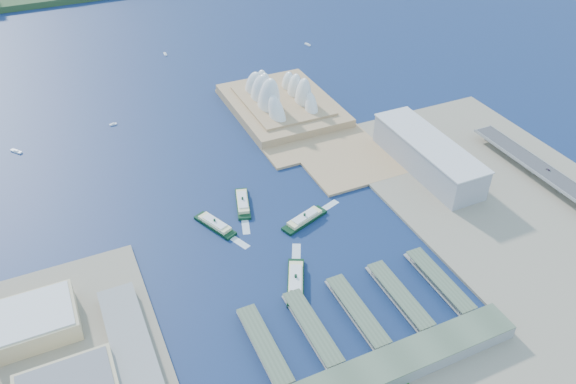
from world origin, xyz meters
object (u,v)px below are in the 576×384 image
toaster_building (427,155)px  ferry_a (215,223)px  ferry_b (243,201)px  opera_house (282,88)px  car_c (548,169)px  ferry_c (296,279)px  ferry_d (305,218)px

toaster_building → ferry_a: toaster_building is taller
toaster_building → ferry_b: (-213.47, 26.87, -15.60)m
opera_house → car_c: bearing=-53.9°
ferry_c → ferry_a: bearing=-43.0°
opera_house → ferry_b: (-123.47, -173.13, -27.10)m
ferry_a → opera_house: bearing=27.1°
ferry_c → car_c: (320.61, 26.60, 10.15)m
toaster_building → ferry_b: size_ratio=2.99×
toaster_building → opera_house: bearing=114.2°
opera_house → ferry_d: (-76.28, -225.05, -26.98)m
ferry_c → ferry_d: size_ratio=1.08×
toaster_building → ferry_b: bearing=172.8°
toaster_building → ferry_a: bearing=178.8°
ferry_a → ferry_b: ferry_b is taller
ferry_c → ferry_d: 87.49m
ferry_c → toaster_building: bearing=-128.5°
ferry_a → car_c: (360.63, -78.52, 10.78)m
opera_house → toaster_building: bearing=-65.8°
ferry_a → ferry_c: 112.48m
opera_house → toaster_building: size_ratio=1.16×
ferry_b → ferry_c: bearing=-72.7°
ferry_b → ferry_d: 70.16m
ferry_c → opera_house: bearing=-85.9°
toaster_building → ferry_c: size_ratio=2.70×
ferry_a → ferry_d: (85.35, -30.28, 0.22)m
ferry_c → ferry_b: bearing=-63.0°
ferry_b → ferry_d: bearing=-31.3°
ferry_a → ferry_b: 43.87m
opera_house → car_c: size_ratio=35.56×
ferry_d → opera_house: bearing=-38.2°
toaster_building → car_c: size_ratio=30.62×
toaster_building → ferry_d: toaster_building is taller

